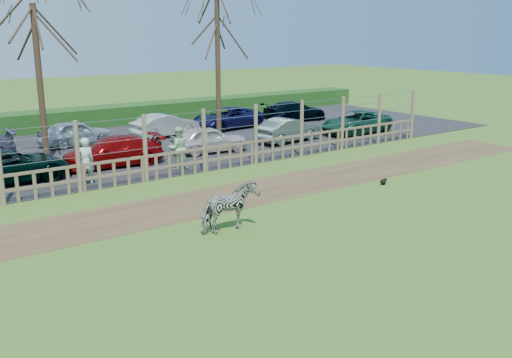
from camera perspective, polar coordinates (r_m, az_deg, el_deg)
ground at (r=14.98m, az=2.56°, el=-6.59°), size 120.00×120.00×0.00m
dirt_strip at (r=18.51m, az=-6.17°, el=-2.48°), size 34.00×2.80×0.01m
asphalt at (r=27.39m, az=-16.74°, el=2.60°), size 44.00×13.00×0.04m
hedge at (r=33.90m, az=-20.84°, el=5.38°), size 46.00×2.00×1.10m
fence at (r=21.32m, az=-10.95°, el=1.83°), size 30.16×0.16×2.50m
tree_mid at (r=25.31m, az=-21.12°, el=12.40°), size 4.80×4.80×6.83m
tree_right at (r=29.46m, az=-3.88°, el=14.21°), size 4.80×4.80×7.35m
zebra at (r=15.74m, az=-2.66°, el=-2.87°), size 1.69×0.85×1.39m
visitor_a at (r=21.22m, az=-16.69°, el=1.69°), size 0.64×0.43×1.72m
visitor_b at (r=22.87m, az=-7.80°, el=3.08°), size 0.97×0.83×1.72m
crow at (r=21.17m, az=12.62°, el=-0.27°), size 0.29×0.21×0.23m
car_2 at (r=22.63m, az=-23.49°, el=1.18°), size 4.32×1.99×1.20m
car_3 at (r=24.03m, az=-14.16°, el=2.68°), size 4.27×2.05×1.20m
car_4 at (r=26.05m, az=-4.71°, el=3.98°), size 3.68×1.87×1.20m
car_5 at (r=28.55m, az=3.24°, el=4.93°), size 3.78×1.76×1.20m
car_6 at (r=31.41m, az=10.01°, el=5.62°), size 4.50×2.41×1.20m
car_10 at (r=29.04m, az=-17.60°, el=4.44°), size 3.68×1.89×1.20m
car_11 at (r=30.28m, az=-9.06°, el=5.33°), size 3.74×1.60×1.20m
car_12 at (r=32.49m, az=-2.90°, el=6.11°), size 4.53×2.52×1.20m
car_13 at (r=35.35m, az=3.90°, el=6.78°), size 4.25×2.00×1.20m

